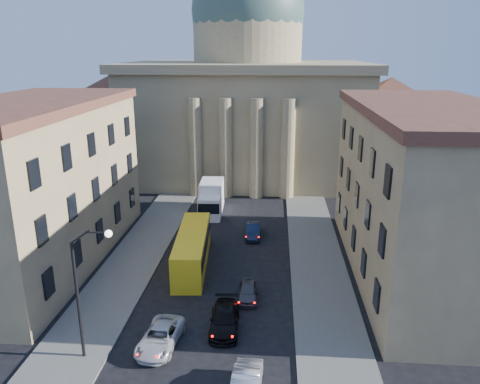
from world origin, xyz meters
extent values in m
cube|color=#585751|center=(-8.50, 18.00, 0.07)|extent=(5.00, 60.00, 0.15)
cube|color=#585751|center=(8.50, 18.00, 0.07)|extent=(5.00, 60.00, 0.15)
cube|color=#867452|center=(0.00, 56.00, 8.00)|extent=(34.00, 26.00, 16.00)
cube|color=#867452|center=(0.00, 56.00, 16.40)|extent=(35.50, 27.50, 1.20)
cylinder|color=#867452|center=(0.00, 56.00, 20.00)|extent=(16.00, 16.00, 8.00)
sphere|color=#41584E|center=(0.00, 56.00, 24.00)|extent=(16.40, 16.40, 16.40)
cube|color=#867452|center=(-21.00, 54.00, 5.50)|extent=(13.00, 13.00, 11.00)
cone|color=#522B23|center=(-21.00, 54.00, 13.00)|extent=(26.02, 26.02, 4.00)
cube|color=#867452|center=(21.00, 54.00, 5.50)|extent=(13.00, 13.00, 11.00)
cone|color=#522B23|center=(21.00, 54.00, 13.00)|extent=(26.02, 26.02, 4.00)
cylinder|color=#867452|center=(-6.00, 42.80, 6.50)|extent=(1.80, 1.80, 13.00)
cylinder|color=#867452|center=(-2.00, 42.80, 6.50)|extent=(1.80, 1.80, 13.00)
cylinder|color=#867452|center=(2.00, 42.80, 6.50)|extent=(1.80, 1.80, 13.00)
cylinder|color=#867452|center=(6.00, 42.80, 6.50)|extent=(1.80, 1.80, 13.00)
cube|color=tan|center=(-17.00, 22.00, 7.00)|extent=(11.00, 26.00, 14.00)
cube|color=#522B23|center=(-17.00, 22.00, 14.30)|extent=(11.60, 26.60, 0.80)
cube|color=tan|center=(17.00, 22.00, 7.00)|extent=(11.00, 26.00, 14.00)
cube|color=#522B23|center=(17.00, 22.00, 14.30)|extent=(11.60, 26.60, 0.80)
cylinder|color=black|center=(-7.50, 8.00, 4.00)|extent=(0.20, 0.20, 8.00)
cylinder|color=black|center=(-6.95, 8.00, 8.35)|extent=(1.30, 0.12, 0.96)
cylinder|color=black|center=(-5.95, 8.00, 8.65)|extent=(1.30, 0.12, 0.12)
sphere|color=white|center=(-5.20, 8.00, 8.60)|extent=(0.44, 0.44, 0.44)
imported|color=silver|center=(-2.93, 9.56, 0.68)|extent=(2.74, 5.12, 1.37)
imported|color=black|center=(1.10, 11.96, 0.71)|extent=(2.22, 5.00, 1.42)
imported|color=#444448|center=(2.49, 16.22, 0.64)|extent=(1.57, 3.76, 1.27)
imported|color=black|center=(2.29, 28.88, 0.69)|extent=(1.53, 4.22, 1.38)
cube|color=yellow|center=(-2.88, 21.78, 1.56)|extent=(3.32, 11.23, 3.12)
cube|color=black|center=(-2.88, 21.78, 2.06)|extent=(3.34, 10.64, 1.11)
cylinder|color=black|center=(-3.59, 17.69, 0.50)|extent=(0.37, 1.03, 1.01)
cylinder|color=black|center=(-1.58, 17.83, 0.50)|extent=(0.37, 1.03, 1.01)
cylinder|color=black|center=(-4.18, 25.72, 0.50)|extent=(0.37, 1.03, 1.01)
cylinder|color=black|center=(-2.17, 25.87, 0.50)|extent=(0.37, 1.03, 1.01)
cube|color=white|center=(-2.99, 33.96, 1.33)|extent=(2.66, 2.77, 2.66)
cube|color=black|center=(-2.94, 32.69, 1.66)|extent=(2.44, 0.24, 1.22)
cube|color=white|center=(-3.12, 36.95, 1.94)|extent=(2.86, 4.77, 3.44)
cylinder|color=black|center=(-4.08, 33.47, 0.50)|extent=(0.35, 1.01, 1.00)
cylinder|color=black|center=(-1.87, 33.57, 0.50)|extent=(0.35, 1.01, 1.00)
cylinder|color=black|center=(-4.28, 37.90, 0.50)|extent=(0.35, 1.01, 1.00)
cylinder|color=black|center=(-2.06, 38.00, 0.50)|extent=(0.35, 1.01, 1.00)
camera|label=1|loc=(4.35, -16.64, 18.90)|focal=35.00mm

